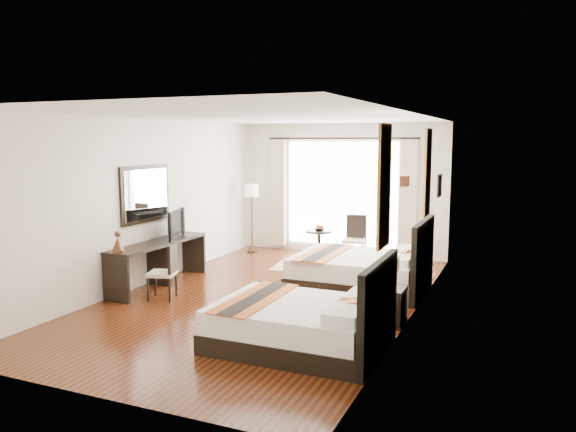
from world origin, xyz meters
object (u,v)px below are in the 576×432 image
at_px(bed_near, 304,323).
at_px(fruit_bowl, 319,229).
at_px(console_desk, 159,264).
at_px(desk_chair, 163,282).
at_px(window_chair, 355,248).
at_px(vase, 385,283).
at_px(floor_lamp, 252,195).
at_px(bed_far, 363,270).
at_px(table_lamp, 390,266).
at_px(side_table, 319,245).
at_px(television, 172,224).
at_px(nightstand, 389,305).

bearing_deg(bed_near, fruit_bowl, 107.91).
relative_size(console_desk, desk_chair, 2.55).
bearing_deg(window_chair, vase, 15.63).
relative_size(desk_chair, floor_lamp, 0.58).
relative_size(bed_far, table_lamp, 5.43).
bearing_deg(bed_far, bed_near, -88.70).
bearing_deg(window_chair, floor_lamp, -98.28).
bearing_deg(table_lamp, side_table, 124.03).
relative_size(television, fruit_bowl, 3.95).
xyz_separation_m(table_lamp, television, (-3.98, 0.69, 0.24)).
bearing_deg(television, bed_near, -140.21).
bearing_deg(fruit_bowl, nightstand, -56.29).
distance_m(table_lamp, window_chair, 3.77).
height_order(vase, window_chair, window_chair).
distance_m(console_desk, side_table, 3.47).
bearing_deg(nightstand, bed_near, -119.46).
xyz_separation_m(desk_chair, window_chair, (1.96, 3.76, 0.02)).
bearing_deg(bed_far, floor_lamp, 146.60).
bearing_deg(bed_near, console_desk, 153.19).
xyz_separation_m(bed_far, nightstand, (0.79, -1.53, -0.07)).
bearing_deg(floor_lamp, table_lamp, -42.16).
relative_size(vase, side_table, 0.21).
height_order(bed_near, bed_far, bed_far).
height_order(table_lamp, vase, table_lamp).
bearing_deg(television, window_chair, -60.40).
height_order(floor_lamp, window_chair, floor_lamp).
height_order(bed_near, console_desk, bed_near).
bearing_deg(floor_lamp, bed_far, -33.40).
relative_size(nightstand, vase, 3.82).
bearing_deg(window_chair, table_lamp, 16.93).
relative_size(floor_lamp, fruit_bowl, 6.83).
relative_size(vase, console_desk, 0.06).
relative_size(bed_near, television, 2.32).
bearing_deg(vase, console_desk, 173.10).
height_order(nightstand, fruit_bowl, fruit_bowl).
height_order(bed_near, table_lamp, bed_near).
distance_m(console_desk, television, 0.73).
height_order(vase, fruit_bowl, fruit_bowl).
xyz_separation_m(nightstand, fruit_bowl, (-2.21, 3.32, 0.40)).
bearing_deg(fruit_bowl, bed_far, -51.50).
relative_size(table_lamp, floor_lamp, 0.26).
xyz_separation_m(bed_near, floor_lamp, (-3.15, 4.85, 0.96)).
bearing_deg(bed_near, bed_far, 91.30).
relative_size(bed_near, vase, 15.06).
height_order(bed_near, desk_chair, bed_near).
height_order(bed_near, fruit_bowl, bed_near).
distance_m(vase, fruit_bowl, 4.06).
distance_m(bed_far, table_lamp, 1.71).
distance_m(bed_far, television, 3.37).
relative_size(television, side_table, 1.40).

